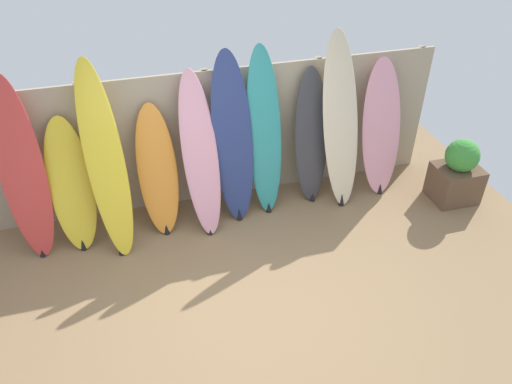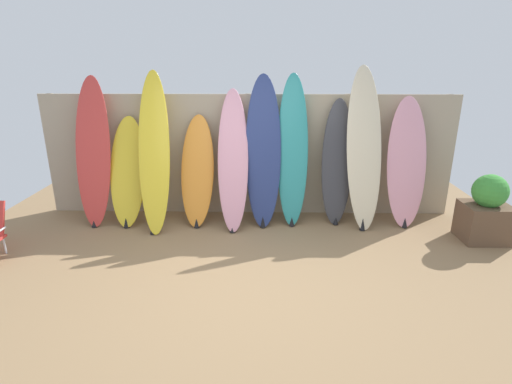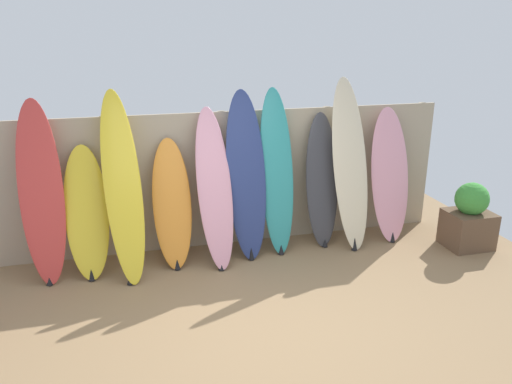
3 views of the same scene
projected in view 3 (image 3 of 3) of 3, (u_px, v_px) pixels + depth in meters
The scene contains 13 objects.
ground at pixel (263, 322), 5.02m from camera, with size 7.68×7.68×0.00m, color #8E704C.
fence_back at pixel (223, 180), 6.57m from camera, with size 6.08×0.11×1.80m.
surfboard_red_0 at pixel (41, 193), 5.65m from camera, with size 0.53×0.68×2.07m.
surfboard_yellow_1 at pixel (87, 213), 5.84m from camera, with size 0.51×0.67×1.51m.
surfboard_yellow_2 at pixel (123, 188), 5.74m from camera, with size 0.52×0.94×2.15m.
surfboard_orange_3 at pixel (172, 204), 6.09m from camera, with size 0.49×0.67×1.53m.
surfboard_pink_4 at pixel (215, 189), 6.09m from camera, with size 0.45×0.83×1.90m.
surfboard_navy_5 at pixel (246, 177), 6.23m from camera, with size 0.51×0.59×2.10m.
surfboard_teal_6 at pixel (277, 173), 6.37m from camera, with size 0.43×0.56×2.11m.
surfboard_charcoal_7 at pixel (322, 181), 6.61m from camera, with size 0.48×0.51×1.76m.
surfboard_cream_8 at pixel (350, 166), 6.51m from camera, with size 0.55×0.71×2.21m.
surfboard_pink_9 at pixel (390, 176), 6.77m from camera, with size 0.56×0.52×1.80m.
planter_box at pixel (469, 218), 6.61m from camera, with size 0.58×0.50×0.89m.
Camera 3 is at (-1.16, -4.18, 2.85)m, focal length 35.00 mm.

